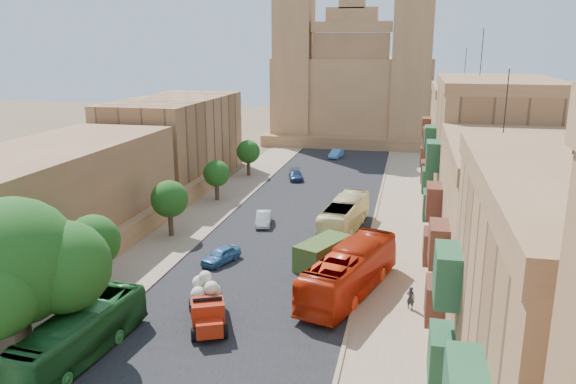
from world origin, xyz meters
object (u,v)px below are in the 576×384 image
at_px(street_tree_a, 93,242).
at_px(bus_green_north, 80,335).
at_px(car_white_a, 263,218).
at_px(car_white_b, 358,197).
at_px(car_cream, 331,248).
at_px(car_dkblue, 296,175).
at_px(street_tree_c, 217,174).
at_px(street_tree_d, 248,152).
at_px(olive_pickup, 323,253).
at_px(pedestrian_a, 411,298).
at_px(pedestrian_c, 382,263).
at_px(street_tree_b, 169,199).
at_px(bus_cream_east, 344,215).
at_px(red_truck, 207,303).
at_px(bus_red_east, 350,271).
at_px(car_blue_a, 221,255).
at_px(car_blue_b, 336,154).
at_px(ficus_tree, 16,266).
at_px(church, 354,85).

bearing_deg(street_tree_a, bus_green_north, -64.86).
distance_m(car_white_a, car_white_b, 12.27).
xyz_separation_m(car_cream, car_dkblue, (-7.93, 24.77, -0.07)).
distance_m(street_tree_c, street_tree_d, 12.00).
height_order(street_tree_a, olive_pickup, street_tree_a).
distance_m(street_tree_c, bus_green_north, 31.69).
xyz_separation_m(street_tree_a, pedestrian_a, (20.52, 2.13, -2.90)).
distance_m(olive_pickup, pedestrian_a, 8.77).
xyz_separation_m(bus_green_north, pedestrian_c, (14.90, 14.91, -0.48)).
height_order(street_tree_b, street_tree_d, street_tree_b).
bearing_deg(bus_cream_east, red_truck, 79.64).
relative_size(red_truck, car_dkblue, 1.37).
relative_size(olive_pickup, bus_red_east, 0.47).
xyz_separation_m(car_cream, pedestrian_a, (6.23, -8.04, 0.10)).
bearing_deg(red_truck, car_blue_a, 104.15).
relative_size(car_blue_a, car_white_a, 0.97).
distance_m(car_white_a, car_blue_b, 33.21).
relative_size(bus_green_north, pedestrian_a, 6.37).
distance_m(street_tree_c, car_blue_b, 27.57).
distance_m(olive_pickup, pedestrian_c, 4.44).
relative_size(car_dkblue, car_blue_b, 1.05).
distance_m(car_cream, pedestrian_a, 10.17).
bearing_deg(car_blue_a, street_tree_b, 162.49).
bearing_deg(car_cream, street_tree_d, -36.33).
distance_m(bus_cream_east, pedestrian_c, 9.90).
distance_m(red_truck, car_cream, 13.80).
height_order(car_white_a, pedestrian_c, pedestrian_c).
height_order(bus_red_east, car_white_a, bus_red_east).
bearing_deg(bus_cream_east, pedestrian_a, 119.31).
xyz_separation_m(street_tree_b, bus_cream_east, (14.58, 4.56, -1.87)).
distance_m(ficus_tree, car_white_b, 37.33).
bearing_deg(car_blue_a, car_white_a, 106.63).
bearing_deg(church, bus_cream_east, -84.78).
xyz_separation_m(street_tree_b, car_white_a, (7.07, 4.70, -2.70)).
relative_size(street_tree_b, car_blue_b, 1.30).
xyz_separation_m(bus_red_east, car_blue_a, (-10.19, 3.39, -0.98)).
distance_m(ficus_tree, car_blue_b, 58.67).
bearing_deg(street_tree_b, pedestrian_a, -25.68).
bearing_deg(car_cream, car_white_a, -17.41).
height_order(red_truck, pedestrian_c, red_truck).
xyz_separation_m(street_tree_a, bus_cream_east, (14.58, 16.56, -2.21)).
relative_size(car_dkblue, pedestrian_c, 2.35).
xyz_separation_m(bus_red_east, pedestrian_a, (4.02, -1.44, -0.84)).
distance_m(car_dkblue, pedestrian_a, 35.73).
xyz_separation_m(church, pedestrian_a, (10.52, -64.48, -8.77)).
xyz_separation_m(church, bus_red_east, (6.50, -63.04, -7.93)).
height_order(car_blue_a, pedestrian_a, pedestrian_a).
distance_m(street_tree_c, pedestrian_a, 30.06).
height_order(red_truck, car_cream, red_truck).
distance_m(church, car_white_b, 41.69).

